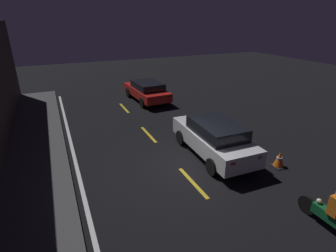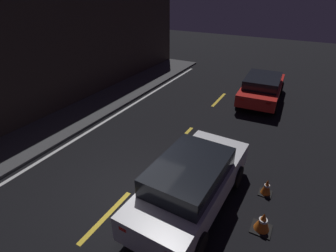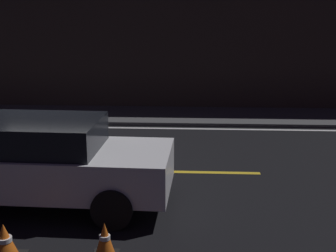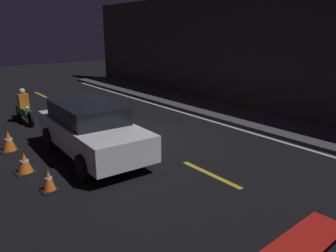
% 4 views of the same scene
% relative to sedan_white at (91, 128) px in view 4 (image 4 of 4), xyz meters
% --- Properties ---
extents(ground_plane, '(56.00, 56.00, 0.00)m').
position_rel_sedan_white_xyz_m(ground_plane, '(-0.44, 1.77, -0.81)').
color(ground_plane, black).
extents(raised_curb, '(28.00, 2.32, 0.10)m').
position_rel_sedan_white_xyz_m(raised_curb, '(-0.44, 6.80, -0.76)').
color(raised_curb, '#424244').
rests_on(raised_curb, ground).
extents(building_front, '(28.00, 0.30, 5.23)m').
position_rel_sedan_white_xyz_m(building_front, '(-0.44, 8.11, 1.80)').
color(building_front, '#382D28').
rests_on(building_front, ground).
extents(lane_dash_a, '(2.00, 0.14, 0.01)m').
position_rel_sedan_white_xyz_m(lane_dash_a, '(-10.44, 1.77, -0.81)').
color(lane_dash_a, gold).
rests_on(lane_dash_a, ground).
extents(lane_dash_b, '(2.00, 0.14, 0.01)m').
position_rel_sedan_white_xyz_m(lane_dash_b, '(-5.94, 1.77, -0.81)').
color(lane_dash_b, gold).
rests_on(lane_dash_b, ground).
extents(lane_dash_c, '(2.00, 0.14, 0.01)m').
position_rel_sedan_white_xyz_m(lane_dash_c, '(-1.44, 1.77, -0.81)').
color(lane_dash_c, gold).
rests_on(lane_dash_c, ground).
extents(lane_dash_d, '(2.00, 0.14, 0.01)m').
position_rel_sedan_white_xyz_m(lane_dash_d, '(3.06, 1.77, -0.81)').
color(lane_dash_d, gold).
rests_on(lane_dash_d, ground).
extents(lane_solid_kerb, '(25.20, 0.14, 0.01)m').
position_rel_sedan_white_xyz_m(lane_solid_kerb, '(-0.44, 5.40, -0.81)').
color(lane_solid_kerb, silver).
rests_on(lane_solid_kerb, ground).
extents(sedan_white, '(4.46, 1.98, 1.53)m').
position_rel_sedan_white_xyz_m(sedan_white, '(0.00, 0.00, 0.00)').
color(sedan_white, silver).
rests_on(sedan_white, ground).
extents(motorcycle, '(2.34, 0.36, 1.35)m').
position_rel_sedan_white_xyz_m(motorcycle, '(-5.05, -0.52, -0.27)').
color(motorcycle, black).
rests_on(motorcycle, ground).
extents(traffic_cone_near, '(0.52, 0.52, 0.63)m').
position_rel_sedan_white_xyz_m(traffic_cone_near, '(-1.86, -1.82, -0.50)').
color(traffic_cone_near, black).
rests_on(traffic_cone_near, ground).
extents(traffic_cone_mid, '(0.49, 0.49, 0.54)m').
position_rel_sedan_white_xyz_m(traffic_cone_mid, '(0.08, -1.89, -0.55)').
color(traffic_cone_mid, black).
rests_on(traffic_cone_mid, ground).
extents(traffic_cone_far, '(0.37, 0.37, 0.52)m').
position_rel_sedan_white_xyz_m(traffic_cone_far, '(1.43, -1.74, -0.56)').
color(traffic_cone_far, black).
rests_on(traffic_cone_far, ground).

